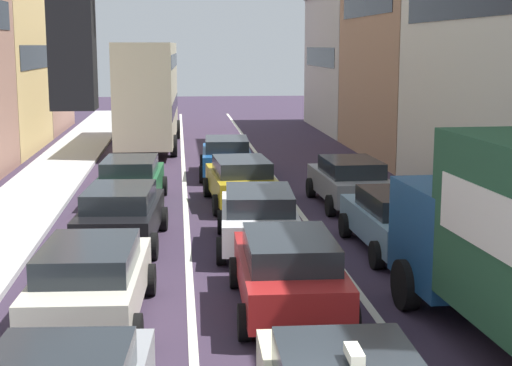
{
  "coord_description": "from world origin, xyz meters",
  "views": [
    {
      "loc": [
        -1.88,
        -6.7,
        4.94
      ],
      "look_at": [
        0.0,
        12.0,
        1.6
      ],
      "focal_mm": 54.44,
      "sensor_mm": 36.0,
      "label": 1
    }
  ],
  "objects": [
    {
      "name": "coupe_centre_lane_fourth",
      "position": [
        0.04,
        17.06,
        0.8
      ],
      "size": [
        2.27,
        4.4,
        1.49
      ],
      "rotation": [
        0.0,
        0.0,
        1.63
      ],
      "color": "#B29319",
      "rests_on": "ground"
    },
    {
      "name": "sidewalk_left",
      "position": [
        -6.7,
        20.0,
        0.07
      ],
      "size": [
        2.6,
        64.0,
        0.14
      ],
      "primitive_type": "cube",
      "color": "#AEAEAE",
      "rests_on": "ground"
    },
    {
      "name": "sedan_centre_lane_second",
      "position": [
        0.12,
        7.16,
        0.8
      ],
      "size": [
        2.13,
        4.34,
        1.49
      ],
      "rotation": [
        0.0,
        0.0,
        1.55
      ],
      "color": "#A51E1E",
      "rests_on": "ground"
    },
    {
      "name": "wagon_left_lane_second",
      "position": [
        -3.49,
        6.91,
        0.8
      ],
      "size": [
        2.22,
        4.38,
        1.49
      ],
      "rotation": [
        0.0,
        0.0,
        1.52
      ],
      "color": "beige",
      "rests_on": "ground"
    },
    {
      "name": "sedan_right_lane_behind_truck",
      "position": [
        3.37,
        11.17,
        0.8
      ],
      "size": [
        2.16,
        4.35,
        1.49
      ],
      "rotation": [
        0.0,
        0.0,
        1.6
      ],
      "color": "#759EB7",
      "rests_on": "ground"
    },
    {
      "name": "lane_stripe_left",
      "position": [
        -1.7,
        20.0,
        0.01
      ],
      "size": [
        0.16,
        60.0,
        0.01
      ],
      "primitive_type": "cube",
      "color": "silver",
      "rests_on": "ground"
    },
    {
      "name": "sedan_left_lane_third",
      "position": [
        -3.35,
        12.48,
        0.8
      ],
      "size": [
        2.29,
        4.41,
        1.49
      ],
      "rotation": [
        0.0,
        0.0,
        1.51
      ],
      "color": "black",
      "rests_on": "ground"
    },
    {
      "name": "wagon_right_lane_far",
      "position": [
        3.39,
        16.62,
        0.8
      ],
      "size": [
        2.17,
        4.35,
        1.49
      ],
      "rotation": [
        0.0,
        0.0,
        1.6
      ],
      "color": "gray",
      "rests_on": "ground"
    },
    {
      "name": "lane_stripe_right",
      "position": [
        1.7,
        20.0,
        0.01
      ],
      "size": [
        0.16,
        60.0,
        0.01
      ],
      "primitive_type": "cube",
      "color": "silver",
      "rests_on": "ground"
    },
    {
      "name": "bus_mid_queue_primary",
      "position": [
        -3.28,
        31.23,
        2.83
      ],
      "size": [
        2.98,
        10.55,
        5.06
      ],
      "rotation": [
        0.0,
        0.0,
        1.55
      ],
      "color": "#BFB793",
      "rests_on": "ground"
    },
    {
      "name": "building_row_right",
      "position": [
        9.9,
        20.57,
        5.71
      ],
      "size": [
        7.2,
        43.9,
        12.57
      ],
      "rotation": [
        0.0,
        0.0,
        -1.57
      ],
      "color": "#B2ADA3",
      "rests_on": "ground"
    },
    {
      "name": "sedan_centre_lane_fifth",
      "position": [
        -0.07,
        22.51,
        0.8
      ],
      "size": [
        2.2,
        4.37,
        1.49
      ],
      "rotation": [
        0.0,
        0.0,
        1.53
      ],
      "color": "#194C8C",
      "rests_on": "ground"
    },
    {
      "name": "hatchback_centre_lane_third",
      "position": [
        0.05,
        11.78,
        0.8
      ],
      "size": [
        2.27,
        4.4,
        1.49
      ],
      "rotation": [
        0.0,
        0.0,
        1.51
      ],
      "color": "silver",
      "rests_on": "ground"
    },
    {
      "name": "sedan_left_lane_fourth",
      "position": [
        -3.39,
        17.46,
        0.8
      ],
      "size": [
        2.22,
        4.38,
        1.49
      ],
      "rotation": [
        0.0,
        0.0,
        1.52
      ],
      "color": "#19592D",
      "rests_on": "ground"
    }
  ]
}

